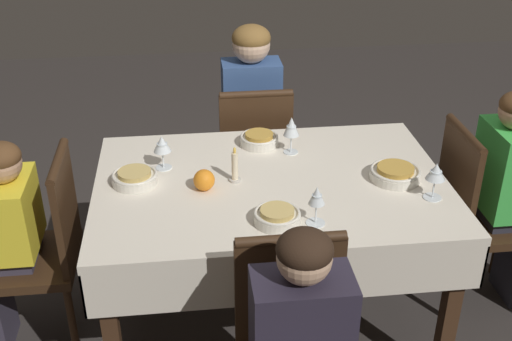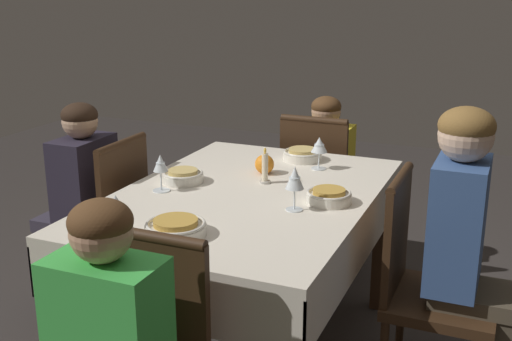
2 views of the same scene
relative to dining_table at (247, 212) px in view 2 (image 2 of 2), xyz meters
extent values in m
cube|color=silver|center=(0.00, 0.00, 0.07)|extent=(1.44, 0.99, 0.04)
cube|color=silver|center=(0.00, 0.49, -0.04)|extent=(1.44, 0.01, 0.19)
cube|color=silver|center=(0.00, -0.49, -0.04)|extent=(1.44, 0.01, 0.19)
cube|color=silver|center=(0.71, 0.00, -0.04)|extent=(0.01, 0.99, 0.19)
cube|color=silver|center=(-0.71, 0.00, -0.04)|extent=(0.01, 0.99, 0.19)
cube|color=#3D2616|center=(-0.65, 0.43, -0.31)|extent=(0.06, 0.06, 0.72)
cube|color=#3D2616|center=(0.65, -0.43, -0.31)|extent=(0.06, 0.06, 0.72)
cube|color=#3D2616|center=(-0.65, -0.43, -0.31)|extent=(0.06, 0.06, 0.72)
cube|color=#382314|center=(0.01, 0.80, -0.24)|extent=(0.39, 0.39, 0.04)
cube|color=#382314|center=(0.01, 0.61, 0.00)|extent=(0.36, 0.03, 0.44)
cylinder|color=#382314|center=(0.01, 0.61, 0.22)|extent=(0.36, 0.04, 0.04)
cylinder|color=#382314|center=(-0.16, 0.62, -0.46)|extent=(0.03, 0.03, 0.41)
cube|color=#382314|center=(0.84, 0.07, 0.00)|extent=(0.03, 0.36, 0.44)
cylinder|color=#382314|center=(0.84, 0.07, 0.22)|extent=(0.04, 0.36, 0.04)
cube|color=#382314|center=(-0.02, -0.80, -0.24)|extent=(0.39, 0.39, 0.04)
cube|color=#382314|center=(-0.02, -0.61, 0.00)|extent=(0.36, 0.03, 0.44)
cylinder|color=#382314|center=(-0.02, -0.61, 0.22)|extent=(0.36, 0.04, 0.04)
cylinder|color=#382314|center=(-0.20, -0.97, -0.46)|extent=(0.03, 0.03, 0.41)
cylinder|color=#382314|center=(0.15, -0.97, -0.46)|extent=(0.03, 0.03, 0.41)
cylinder|color=#382314|center=(-0.20, -0.62, -0.46)|extent=(0.03, 0.03, 0.41)
cylinder|color=#382314|center=(0.15, -0.62, -0.46)|extent=(0.03, 0.03, 0.41)
cube|color=#382314|center=(-1.02, 0.01, -0.24)|extent=(0.39, 0.39, 0.04)
cube|color=#382314|center=(-0.84, 0.01, 0.00)|extent=(0.03, 0.36, 0.44)
cylinder|color=#382314|center=(-0.84, 0.01, 0.22)|extent=(0.04, 0.36, 0.04)
cylinder|color=#382314|center=(-1.19, 0.18, -0.46)|extent=(0.03, 0.03, 0.41)
cylinder|color=#382314|center=(-1.19, -0.16, -0.46)|extent=(0.03, 0.03, 0.41)
cylinder|color=#382314|center=(-0.85, 0.18, -0.46)|extent=(0.03, 0.03, 0.41)
cylinder|color=#382314|center=(-0.85, -0.16, -0.46)|extent=(0.03, 0.03, 0.41)
cube|color=#4C4233|center=(0.01, 0.91, -0.19)|extent=(0.24, 0.31, 0.06)
cube|color=#38568E|center=(0.01, 0.82, 0.08)|extent=(0.30, 0.18, 0.47)
sphere|color=beige|center=(0.01, 0.82, 0.40)|extent=(0.19, 0.19, 0.19)
ellipsoid|color=brown|center=(0.01, 0.82, 0.44)|extent=(0.19, 0.19, 0.13)
cube|color=green|center=(1.05, 0.07, 0.04)|extent=(0.18, 0.30, 0.40)
sphere|color=tan|center=(1.05, 0.07, 0.32)|extent=(0.16, 0.16, 0.16)
ellipsoid|color=brown|center=(1.05, 0.07, 0.34)|extent=(0.16, 0.16, 0.11)
cube|color=#383342|center=(-0.02, -0.99, -0.44)|extent=(0.22, 0.14, 0.45)
cube|color=#383342|center=(-0.02, -0.91, -0.19)|extent=(0.24, 0.31, 0.06)
cube|color=#282333|center=(-0.02, -0.82, 0.04)|extent=(0.30, 0.18, 0.39)
sphere|color=#D6A884|center=(-0.02, -0.82, 0.31)|extent=(0.16, 0.16, 0.16)
ellipsoid|color=black|center=(-0.02, -0.82, 0.34)|extent=(0.16, 0.16, 0.11)
cube|color=#383342|center=(-1.22, 0.01, -0.44)|extent=(0.14, 0.22, 0.45)
cube|color=#383342|center=(-1.13, 0.01, -0.19)|extent=(0.31, 0.24, 0.06)
cube|color=yellow|center=(-1.05, 0.01, 0.00)|extent=(0.18, 0.30, 0.31)
sphere|color=tan|center=(-1.05, 0.01, 0.23)|extent=(0.16, 0.16, 0.16)
ellipsoid|color=brown|center=(-1.05, 0.01, 0.26)|extent=(0.16, 0.16, 0.11)
cylinder|color=silver|center=(-0.01, 0.34, 0.10)|extent=(0.18, 0.18, 0.04)
torus|color=silver|center=(-0.01, 0.34, 0.13)|extent=(0.17, 0.17, 0.01)
cylinder|color=gold|center=(-0.01, 0.34, 0.13)|extent=(0.13, 0.13, 0.02)
cylinder|color=white|center=(0.12, 0.25, 0.09)|extent=(0.06, 0.06, 0.00)
cylinder|color=white|center=(0.12, 0.25, 0.13)|extent=(0.01, 0.01, 0.08)
cone|color=white|center=(0.12, 0.25, 0.21)|extent=(0.07, 0.07, 0.08)
cylinder|color=white|center=(0.12, 0.25, 0.20)|extent=(0.04, 0.04, 0.04)
cylinder|color=silver|center=(0.51, -0.04, 0.10)|extent=(0.21, 0.21, 0.04)
torus|color=silver|center=(0.51, -0.04, 0.13)|extent=(0.20, 0.20, 0.01)
cylinder|color=gold|center=(0.51, -0.04, 0.13)|extent=(0.15, 0.15, 0.02)
cylinder|color=white|center=(0.61, -0.20, 0.09)|extent=(0.07, 0.07, 0.00)
cylinder|color=white|center=(0.61, -0.20, 0.13)|extent=(0.01, 0.01, 0.08)
cone|color=white|center=(0.61, -0.20, 0.20)|extent=(0.08, 0.08, 0.07)
cylinder|color=white|center=(0.61, -0.20, 0.19)|extent=(0.05, 0.05, 0.03)
cylinder|color=silver|center=(-0.02, -0.31, 0.10)|extent=(0.17, 0.17, 0.04)
torus|color=silver|center=(-0.02, -0.31, 0.13)|extent=(0.17, 0.17, 0.01)
cylinder|color=tan|center=(-0.02, -0.31, 0.13)|extent=(0.12, 0.12, 0.02)
cylinder|color=white|center=(0.12, -0.33, 0.09)|extent=(0.07, 0.07, 0.00)
cylinder|color=white|center=(0.12, -0.33, 0.13)|extent=(0.01, 0.01, 0.08)
cone|color=white|center=(0.12, -0.33, 0.21)|extent=(0.06, 0.06, 0.07)
cylinder|color=white|center=(0.12, -0.33, 0.19)|extent=(0.04, 0.04, 0.03)
cylinder|color=silver|center=(-0.55, 0.05, 0.10)|extent=(0.19, 0.19, 0.04)
torus|color=silver|center=(-0.55, 0.05, 0.13)|extent=(0.18, 0.18, 0.01)
cylinder|color=tan|center=(-0.55, 0.05, 0.13)|extent=(0.13, 0.13, 0.02)
cylinder|color=white|center=(-0.44, 0.17, 0.09)|extent=(0.07, 0.07, 0.00)
cylinder|color=white|center=(-0.44, 0.17, 0.13)|extent=(0.01, 0.01, 0.08)
cone|color=white|center=(-0.44, 0.17, 0.20)|extent=(0.07, 0.07, 0.07)
cylinder|color=white|center=(-0.44, 0.17, 0.19)|extent=(0.04, 0.04, 0.03)
cylinder|color=beige|center=(-0.15, 0.02, 0.09)|extent=(0.05, 0.05, 0.01)
cylinder|color=beige|center=(-0.15, 0.02, 0.16)|extent=(0.03, 0.03, 0.12)
ellipsoid|color=#F9C64C|center=(-0.15, 0.02, 0.23)|extent=(0.01, 0.01, 0.03)
sphere|color=orange|center=(-0.27, -0.03, 0.13)|extent=(0.09, 0.09, 0.09)
camera|label=1|loc=(-0.33, -2.25, 1.38)|focal=45.00mm
camera|label=2|loc=(2.26, 0.99, 0.91)|focal=45.00mm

